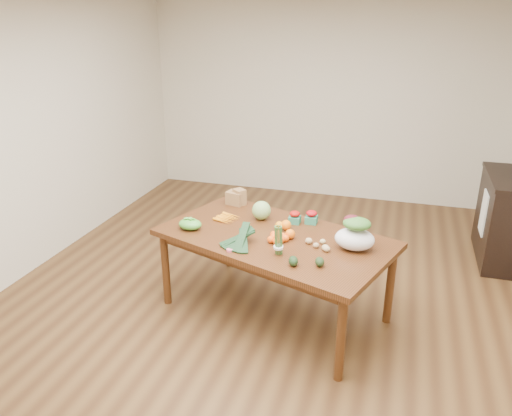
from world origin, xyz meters
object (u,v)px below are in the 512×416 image
(dining_table, at_px, (274,275))
(cabbage, at_px, (261,210))
(asparagus_bundle, at_px, (279,240))
(mandarin_cluster, at_px, (278,236))
(kale_bunch, at_px, (237,238))
(salad_bag, at_px, (355,235))
(paper_bag, at_px, (235,197))
(cabinet, at_px, (508,219))

(dining_table, bearing_deg, cabbage, 142.96)
(cabbage, relative_size, asparagus_bundle, 0.69)
(cabbage, distance_m, asparagus_bundle, 0.73)
(dining_table, height_order, cabbage, cabbage)
(dining_table, height_order, mandarin_cluster, mandarin_cluster)
(kale_bunch, xyz_separation_m, salad_bag, (0.91, 0.23, 0.04))
(paper_bag, bearing_deg, dining_table, -47.36)
(mandarin_cluster, height_order, kale_bunch, kale_bunch)
(cabbage, xyz_separation_m, asparagus_bundle, (0.33, -0.65, 0.04))
(kale_bunch, bearing_deg, paper_bag, 129.19)
(dining_table, distance_m, salad_bag, 0.84)
(mandarin_cluster, bearing_deg, salad_bag, 2.36)
(paper_bag, xyz_separation_m, salad_bag, (1.23, -0.67, 0.04))
(mandarin_cluster, relative_size, salad_bag, 0.57)
(cabinet, height_order, salad_bag, salad_bag)
(dining_table, distance_m, cabbage, 0.60)
(paper_bag, height_order, mandarin_cluster, paper_bag)
(cabinet, xyz_separation_m, cabbage, (-2.32, -1.40, 0.37))
(paper_bag, distance_m, kale_bunch, 0.96)
(cabbage, xyz_separation_m, kale_bunch, (-0.03, -0.61, -0.01))
(mandarin_cluster, xyz_separation_m, salad_bag, (0.62, 0.03, 0.07))
(cabinet, bearing_deg, paper_bag, -157.53)
(cabinet, distance_m, cabbage, 2.73)
(dining_table, xyz_separation_m, asparagus_bundle, (0.11, -0.33, 0.50))
(cabbage, bearing_deg, dining_table, -56.43)
(dining_table, height_order, salad_bag, salad_bag)
(paper_bag, bearing_deg, kale_bunch, -70.20)
(mandarin_cluster, bearing_deg, dining_table, 120.41)
(mandarin_cluster, bearing_deg, cabinet, 41.22)
(asparagus_bundle, xyz_separation_m, salad_bag, (0.55, 0.27, -0.00))
(dining_table, height_order, asparagus_bundle, asparagus_bundle)
(kale_bunch, height_order, salad_bag, salad_bag)
(paper_bag, relative_size, asparagus_bundle, 0.89)
(asparagus_bundle, bearing_deg, mandarin_cluster, 123.89)
(dining_table, distance_m, paper_bag, 0.94)
(asparagus_bundle, bearing_deg, cabinet, 65.12)
(salad_bag, bearing_deg, paper_bag, 151.37)
(cabbage, xyz_separation_m, mandarin_cluster, (0.26, -0.41, -0.04))
(mandarin_cluster, distance_m, asparagus_bundle, 0.26)
(asparagus_bundle, bearing_deg, kale_bunch, -166.80)
(kale_bunch, bearing_deg, cabinet, 59.95)
(dining_table, relative_size, kale_bunch, 4.80)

